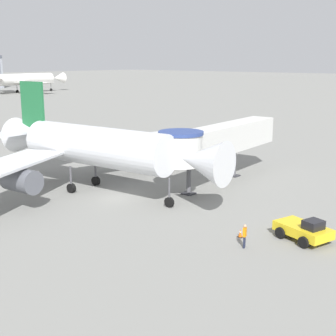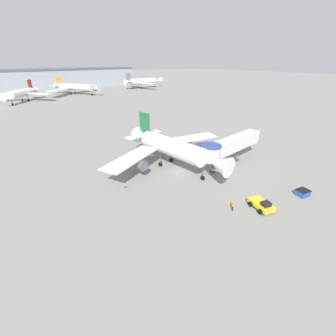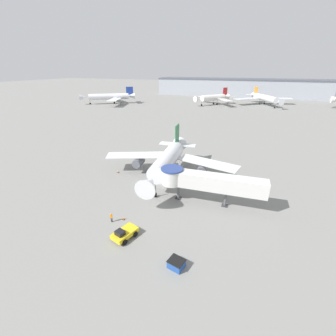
% 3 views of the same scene
% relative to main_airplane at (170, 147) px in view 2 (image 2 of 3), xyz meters
% --- Properties ---
extents(ground_plane, '(800.00, 800.00, 0.00)m').
position_rel_main_airplane_xyz_m(ground_plane, '(-0.08, -3.38, -4.33)').
color(ground_plane, gray).
extents(main_airplane, '(31.37, 25.89, 10.26)m').
position_rel_main_airplane_xyz_m(main_airplane, '(0.00, 0.00, 0.00)').
color(main_airplane, silver).
rests_on(main_airplane, ground_plane).
extents(jet_bridge, '(18.91, 4.42, 6.17)m').
position_rel_main_airplane_xyz_m(jet_bridge, '(9.81, -7.29, 0.16)').
color(jet_bridge, silver).
rests_on(jet_bridge, ground_plane).
extents(pushback_tug_yellow, '(3.21, 4.29, 1.70)m').
position_rel_main_airplane_xyz_m(pushback_tug_yellow, '(1.20, -20.92, -3.55)').
color(pushback_tug_yellow, yellow).
rests_on(pushback_tug_yellow, ground_plane).
extents(service_container_blue, '(2.31, 2.14, 1.10)m').
position_rel_main_airplane_xyz_m(service_container_blue, '(10.15, -23.25, -3.77)').
color(service_container_blue, '#234C9E').
rests_on(service_container_blue, ground_plane).
extents(traffic_cone_near_nose, '(0.38, 0.38, 0.64)m').
position_rel_main_airplane_xyz_m(traffic_cone_near_nose, '(-1.20, -17.22, -4.03)').
color(traffic_cone_near_nose, black).
rests_on(traffic_cone_near_nose, ground_plane).
extents(traffic_cone_port_wing, '(0.42, 0.42, 0.70)m').
position_rel_main_airplane_xyz_m(traffic_cone_port_wing, '(-12.10, -1.97, -3.99)').
color(traffic_cone_port_wing, black).
rests_on(traffic_cone_port_wing, ground_plane).
extents(ground_crew_marshaller, '(0.36, 0.26, 1.68)m').
position_rel_main_airplane_xyz_m(ground_crew_marshaller, '(-2.70, -18.47, -3.36)').
color(ground_crew_marshaller, '#1E2338').
rests_on(ground_crew_marshaller, ground_plane).
extents(background_jet_gray_tail, '(34.22, 32.93, 11.75)m').
position_rel_main_airplane_xyz_m(background_jet_gray_tail, '(73.86, 125.72, 0.80)').
color(background_jet_gray_tail, white).
rests_on(background_jet_gray_tail, ground_plane).
extents(background_jet_red_tail, '(26.03, 25.07, 10.56)m').
position_rel_main_airplane_xyz_m(background_jet_red_tail, '(-10.98, 112.67, 0.31)').
color(background_jet_red_tail, white).
rests_on(background_jet_red_tail, ground_plane).
extents(background_jet_orange_tail, '(36.94, 35.08, 10.53)m').
position_rel_main_airplane_xyz_m(background_jet_orange_tail, '(20.54, 123.64, 0.29)').
color(background_jet_orange_tail, silver).
rests_on(background_jet_orange_tail, ground_plane).
extents(terminal_building, '(155.70, 25.07, 14.30)m').
position_rel_main_airplane_xyz_m(terminal_building, '(7.00, 171.62, 2.83)').
color(terminal_building, '#999EA8').
rests_on(terminal_building, ground_plane).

